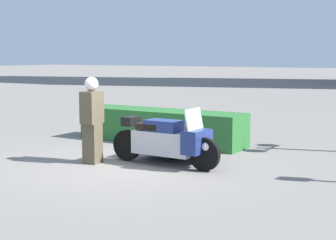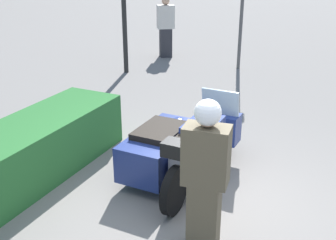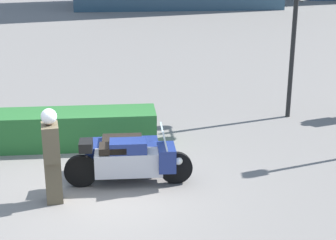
{
  "view_description": "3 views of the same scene",
  "coord_description": "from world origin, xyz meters",
  "px_view_note": "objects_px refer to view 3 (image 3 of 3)",
  "views": [
    {
      "loc": [
        5.91,
        -7.99,
        2.12
      ],
      "look_at": [
        0.29,
        1.06,
        0.78
      ],
      "focal_mm": 55.0,
      "sensor_mm": 36.0,
      "label": 1
    },
    {
      "loc": [
        -4.2,
        -1.55,
        3.04
      ],
      "look_at": [
        0.41,
        0.67,
        0.94
      ],
      "focal_mm": 45.0,
      "sensor_mm": 36.0,
      "label": 2
    },
    {
      "loc": [
        0.55,
        -8.61,
        4.2
      ],
      "look_at": [
        1.5,
        1.14,
        0.98
      ],
      "focal_mm": 55.0,
      "sensor_mm": 36.0,
      "label": 3
    }
  ],
  "objects_px": {
    "police_motorcycle": "(130,156)",
    "hedge_bush_curbside": "(60,129)",
    "officer_rider": "(52,154)",
    "twin_lamp_post": "(295,13)"
  },
  "relations": [
    {
      "from": "police_motorcycle",
      "to": "officer_rider",
      "type": "relative_size",
      "value": 1.41
    },
    {
      "from": "twin_lamp_post",
      "to": "officer_rider",
      "type": "bearing_deg",
      "value": -142.3
    },
    {
      "from": "hedge_bush_curbside",
      "to": "officer_rider",
      "type": "bearing_deg",
      "value": -86.76
    },
    {
      "from": "twin_lamp_post",
      "to": "hedge_bush_curbside",
      "type": "bearing_deg",
      "value": -164.32
    },
    {
      "from": "police_motorcycle",
      "to": "hedge_bush_curbside",
      "type": "xyz_separation_m",
      "value": [
        -1.51,
        1.88,
        -0.06
      ]
    },
    {
      "from": "officer_rider",
      "to": "hedge_bush_curbside",
      "type": "relative_size",
      "value": 0.4
    },
    {
      "from": "officer_rider",
      "to": "police_motorcycle",
      "type": "bearing_deg",
      "value": -155.87
    },
    {
      "from": "police_motorcycle",
      "to": "hedge_bush_curbside",
      "type": "relative_size",
      "value": 0.56
    },
    {
      "from": "officer_rider",
      "to": "twin_lamp_post",
      "type": "bearing_deg",
      "value": -150.59
    },
    {
      "from": "officer_rider",
      "to": "twin_lamp_post",
      "type": "distance_m",
      "value": 7.38
    }
  ]
}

